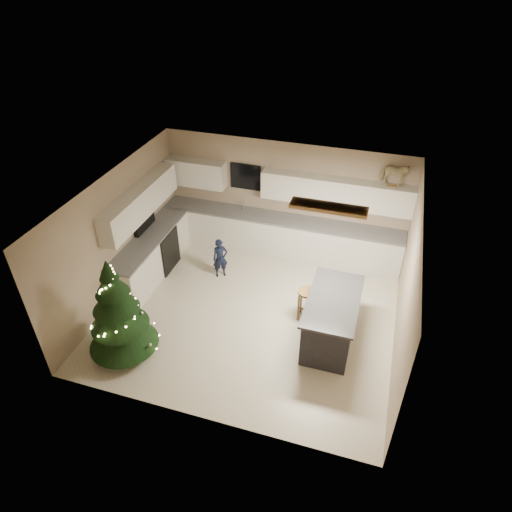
{
  "coord_description": "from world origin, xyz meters",
  "views": [
    {
      "loc": [
        2.08,
        -6.38,
        6.16
      ],
      "look_at": [
        0.0,
        0.35,
        1.15
      ],
      "focal_mm": 32.0,
      "sensor_mm": 36.0,
      "label": 1
    }
  ],
  "objects_px": {
    "toddler": "(220,258)",
    "christmas_tree": "(118,316)",
    "bar_stool": "(306,298)",
    "rocking_horse": "(394,174)",
    "island": "(331,319)"
  },
  "relations": [
    {
      "from": "bar_stool",
      "to": "island",
      "type": "bearing_deg",
      "value": -38.27
    },
    {
      "from": "toddler",
      "to": "bar_stool",
      "type": "bearing_deg",
      "value": -53.73
    },
    {
      "from": "toddler",
      "to": "christmas_tree",
      "type": "bearing_deg",
      "value": -141.12
    },
    {
      "from": "bar_stool",
      "to": "toddler",
      "type": "xyz_separation_m",
      "value": [
        -2.05,
        0.78,
        -0.05
      ]
    },
    {
      "from": "bar_stool",
      "to": "rocking_horse",
      "type": "bearing_deg",
      "value": 60.53
    },
    {
      "from": "christmas_tree",
      "to": "toddler",
      "type": "bearing_deg",
      "value": 71.78
    },
    {
      "from": "christmas_tree",
      "to": "rocking_horse",
      "type": "bearing_deg",
      "value": 43.76
    },
    {
      "from": "island",
      "to": "toddler",
      "type": "distance_m",
      "value": 2.86
    },
    {
      "from": "bar_stool",
      "to": "christmas_tree",
      "type": "xyz_separation_m",
      "value": [
        -2.9,
        -1.8,
        0.33
      ]
    },
    {
      "from": "island",
      "to": "christmas_tree",
      "type": "distance_m",
      "value": 3.72
    },
    {
      "from": "island",
      "to": "bar_stool",
      "type": "distance_m",
      "value": 0.69
    },
    {
      "from": "island",
      "to": "christmas_tree",
      "type": "relative_size",
      "value": 0.85
    },
    {
      "from": "christmas_tree",
      "to": "rocking_horse",
      "type": "xyz_separation_m",
      "value": [
        4.1,
        3.92,
        1.44
      ]
    },
    {
      "from": "christmas_tree",
      "to": "bar_stool",
      "type": "bearing_deg",
      "value": 31.87
    },
    {
      "from": "christmas_tree",
      "to": "toddler",
      "type": "height_order",
      "value": "christmas_tree"
    }
  ]
}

